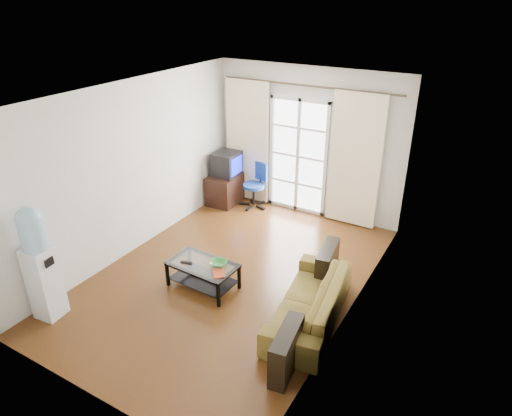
% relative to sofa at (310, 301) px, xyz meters
% --- Properties ---
extents(floor, '(5.20, 5.20, 0.00)m').
position_rel_sofa_xyz_m(floor, '(-1.40, 0.31, -0.27)').
color(floor, '#5A3415').
rests_on(floor, ground).
extents(ceiling, '(5.20, 5.20, 0.00)m').
position_rel_sofa_xyz_m(ceiling, '(-1.40, 0.31, 2.43)').
color(ceiling, white).
rests_on(ceiling, wall_back).
extents(wall_back, '(3.60, 0.02, 2.70)m').
position_rel_sofa_xyz_m(wall_back, '(-1.40, 2.91, 1.08)').
color(wall_back, silver).
rests_on(wall_back, floor).
extents(wall_front, '(3.60, 0.02, 2.70)m').
position_rel_sofa_xyz_m(wall_front, '(-1.40, -2.29, 1.08)').
color(wall_front, silver).
rests_on(wall_front, floor).
extents(wall_left, '(0.02, 5.20, 2.70)m').
position_rel_sofa_xyz_m(wall_left, '(-3.20, 0.31, 1.08)').
color(wall_left, silver).
rests_on(wall_left, floor).
extents(wall_right, '(0.02, 5.20, 2.70)m').
position_rel_sofa_xyz_m(wall_right, '(0.40, 0.31, 1.08)').
color(wall_right, silver).
rests_on(wall_right, floor).
extents(french_door, '(1.16, 0.06, 2.15)m').
position_rel_sofa_xyz_m(french_door, '(-1.55, 2.85, 0.80)').
color(french_door, white).
rests_on(french_door, wall_back).
extents(curtain_rod, '(3.30, 0.04, 0.04)m').
position_rel_sofa_xyz_m(curtain_rod, '(-1.40, 2.81, 2.11)').
color(curtain_rod, '#4C3F2D').
rests_on(curtain_rod, wall_back).
extents(curtain_left, '(0.90, 0.07, 2.35)m').
position_rel_sofa_xyz_m(curtain_left, '(-2.60, 2.79, 0.93)').
color(curtain_left, '#FFEECD').
rests_on(curtain_left, curtain_rod).
extents(curtain_right, '(0.90, 0.07, 2.35)m').
position_rel_sofa_xyz_m(curtain_right, '(-0.45, 2.79, 0.93)').
color(curtain_right, '#FFEECD').
rests_on(curtain_right, curtain_rod).
extents(radiator, '(0.64, 0.12, 0.64)m').
position_rel_sofa_xyz_m(radiator, '(-0.60, 2.81, 0.06)').
color(radiator, gray).
rests_on(radiator, floor).
extents(sofa, '(2.07, 1.27, 0.54)m').
position_rel_sofa_xyz_m(sofa, '(0.00, 0.00, 0.00)').
color(sofa, brown).
rests_on(sofa, floor).
extents(coffee_table, '(0.99, 0.59, 0.39)m').
position_rel_sofa_xyz_m(coffee_table, '(-1.59, -0.13, -0.02)').
color(coffee_table, silver).
rests_on(coffee_table, floor).
extents(bowl, '(0.30, 0.30, 0.06)m').
position_rel_sofa_xyz_m(bowl, '(-1.37, -0.04, 0.15)').
color(bowl, '#348530').
rests_on(bowl, coffee_table).
extents(book, '(0.36, 0.36, 0.02)m').
position_rel_sofa_xyz_m(book, '(-1.30, -0.28, 0.13)').
color(book, '#B21525').
rests_on(book, coffee_table).
extents(remote, '(0.17, 0.09, 0.02)m').
position_rel_sofa_xyz_m(remote, '(-1.79, -0.23, 0.13)').
color(remote, black).
rests_on(remote, coffee_table).
extents(tv_stand, '(0.56, 0.81, 0.58)m').
position_rel_sofa_xyz_m(tv_stand, '(-2.90, 2.46, 0.02)').
color(tv_stand, black).
rests_on(tv_stand, floor).
extents(crt_tv, '(0.52, 0.51, 0.46)m').
position_rel_sofa_xyz_m(crt_tv, '(-2.90, 2.46, 0.54)').
color(crt_tv, black).
rests_on(crt_tv, tv_stand).
extents(task_chair, '(0.72, 0.72, 0.86)m').
position_rel_sofa_xyz_m(task_chair, '(-2.32, 2.59, -0.02)').
color(task_chair, black).
rests_on(task_chair, floor).
extents(water_cooler, '(0.36, 0.35, 1.57)m').
position_rel_sofa_xyz_m(water_cooler, '(-2.97, -1.63, 0.55)').
color(water_cooler, silver).
rests_on(water_cooler, floor).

